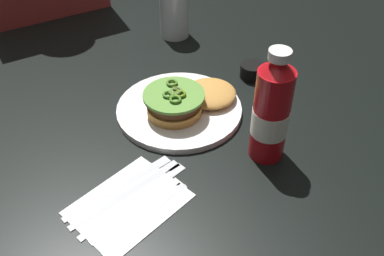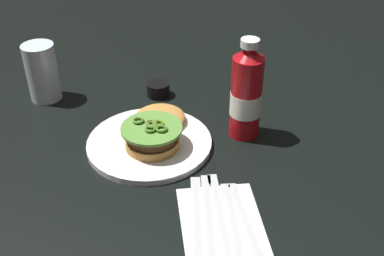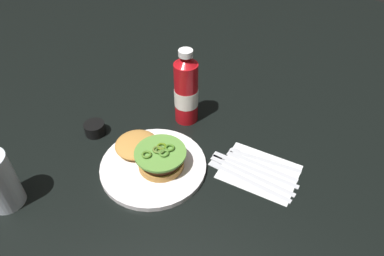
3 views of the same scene
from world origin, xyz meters
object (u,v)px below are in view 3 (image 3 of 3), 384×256
Objects in this scene: ketchup_bottle at (186,91)px; table_knife at (243,177)px; spoon_utensil at (254,156)px; napkin at (259,172)px; condiment_cup at (95,129)px; butter_knife at (246,171)px; fork_utensil at (255,162)px; dinner_plate at (153,166)px; steak_knife at (249,166)px; burger_sandwich at (152,153)px.

table_knife is at bearing 166.51° from ketchup_bottle.
napkin is at bearing 143.29° from spoon_utensil.
butter_knife is at bearing -154.99° from condiment_cup.
ketchup_bottle is at bearing -13.49° from table_knife.
fork_utensil and butter_knife have the same top height.
dinner_plate is at bearing 48.22° from fork_utensil.
spoon_utensil reaches higher than napkin.
spoon_utensil and steak_knife have the same top height.
dinner_plate is 1.18× the size of steak_knife.
fork_utensil is 0.83× the size of butter_knife.
steak_knife reaches higher than napkin.
fork_utensil is at bearing -135.73° from burger_sandwich.
napkin is 0.03m from butter_knife.
condiment_cup is (0.20, 0.03, 0.01)m from dinner_plate.
dinner_plate is 0.23m from steak_knife.
spoon_utensil is at bearing -131.20° from burger_sandwich.
table_knife is (-0.02, 0.07, 0.00)m from spoon_utensil.
fork_utensil and table_knife have the same top height.
napkin is at bearing 176.46° from ketchup_bottle.
ketchup_bottle reaches higher than spoon_utensil.
dinner_plate is 0.21m from table_knife.
condiment_cup is 0.31× the size of napkin.
ketchup_bottle is at bearing -0.30° from fork_utensil.
dinner_plate is at bearing 112.33° from ketchup_bottle.
burger_sandwich reaches higher than condiment_cup.
ketchup_bottle is 0.26m from steak_knife.
steak_knife is at bearing -139.22° from burger_sandwich.
burger_sandwich is 0.22m from table_knife.
ketchup_bottle is at bearing -9.52° from butter_knife.
burger_sandwich is at bearing 109.23° from ketchup_bottle.
steak_knife is (-0.16, -0.16, -0.00)m from dinner_plate.
ketchup_bottle is 1.02× the size of table_knife.
steak_knife is (0.00, 0.02, 0.00)m from fork_utensil.
fork_utensil is at bearing 137.21° from spoon_utensil.
butter_knife is at bearing 107.11° from steak_knife.
spoon_utensil is (-0.23, -0.01, -0.09)m from ketchup_bottle.
burger_sandwich is at bearing -32.41° from dinner_plate.
table_knife is (-0.01, 0.06, 0.00)m from fork_utensil.
condiment_cup reaches higher than table_knife.
spoon_utensil is 0.81× the size of butter_knife.
ketchup_bottle reaches higher than napkin.
ketchup_bottle reaches higher than burger_sandwich.
table_knife is at bearing -148.37° from burger_sandwich.
table_knife is at bearing -144.17° from dinner_plate.
table_knife is at bearing 108.21° from spoon_utensil.
ketchup_bottle reaches higher than fork_utensil.
steak_knife is at bearing 174.39° from ketchup_bottle.
table_knife is at bearing -157.79° from condiment_cup.
butter_knife is (-0.24, 0.04, -0.09)m from ketchup_bottle.
condiment_cup is at bearing 22.21° from table_knife.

